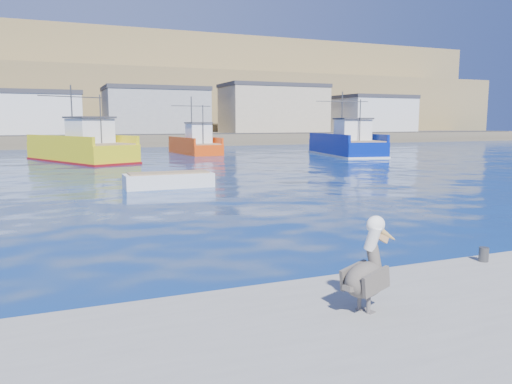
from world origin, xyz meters
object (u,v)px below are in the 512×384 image
Objects in this scene: trawler_yellow_b at (82,149)px; skiff_mid at (169,182)px; trawler_blue at (347,145)px; boat_orange at (196,144)px; pelican at (368,271)px.

trawler_yellow_b is 2.85× the size of skiff_mid.
trawler_yellow_b reaches higher than skiff_mid.
trawler_blue reaches higher than boat_orange.
trawler_yellow_b reaches higher than boat_orange.
pelican is (-23.69, -37.73, 0.06)m from trawler_blue.
trawler_blue is (25.60, -1.56, -0.02)m from trawler_yellow_b.
skiff_mid is 19.42m from pelican.
trawler_blue is at bearing -3.49° from trawler_yellow_b.
pelican is (1.91, -39.29, 0.03)m from trawler_yellow_b.
pelican is (-9.91, -45.59, 0.09)m from boat_orange.
skiff_mid is (-8.71, -26.23, -0.72)m from boat_orange.
trawler_yellow_b is at bearing -151.95° from boat_orange.
skiff_mid is 3.10× the size of pelican.
trawler_yellow_b is 39.34m from pelican.
boat_orange is 27.65m from skiff_mid.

